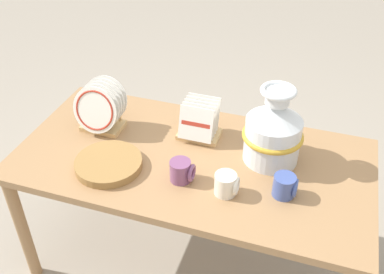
% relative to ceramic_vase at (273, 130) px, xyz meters
% --- Properties ---
extents(ground_plane, '(14.00, 14.00, 0.00)m').
position_rel_ceramic_vase_xyz_m(ground_plane, '(-0.32, -0.10, -0.82)').
color(ground_plane, gray).
extents(display_table, '(1.53, 0.77, 0.67)m').
position_rel_ceramic_vase_xyz_m(display_table, '(-0.32, -0.10, -0.22)').
color(display_table, '#9E754C').
rests_on(display_table, ground_plane).
extents(ceramic_vase, '(0.26, 0.26, 0.35)m').
position_rel_ceramic_vase_xyz_m(ceramic_vase, '(0.00, 0.00, 0.00)').
color(ceramic_vase, silver).
rests_on(ceramic_vase, display_table).
extents(dish_rack_round_plates, '(0.22, 0.18, 0.23)m').
position_rel_ceramic_vase_xyz_m(dish_rack_round_plates, '(-0.79, -0.03, -0.04)').
color(dish_rack_round_plates, tan).
rests_on(dish_rack_round_plates, display_table).
extents(dish_rack_square_plates, '(0.19, 0.16, 0.18)m').
position_rel_ceramic_vase_xyz_m(dish_rack_square_plates, '(-0.34, 0.06, -0.08)').
color(dish_rack_square_plates, tan).
rests_on(dish_rack_square_plates, display_table).
extents(wicker_charger_stack, '(0.28, 0.28, 0.04)m').
position_rel_ceramic_vase_xyz_m(wicker_charger_stack, '(-0.63, -0.27, -0.13)').
color(wicker_charger_stack, olive).
rests_on(wicker_charger_stack, display_table).
extents(mug_plum_glaze, '(0.09, 0.09, 0.09)m').
position_rel_ceramic_vase_xyz_m(mug_plum_glaze, '(-0.31, -0.25, -0.10)').
color(mug_plum_glaze, '#7A4770').
rests_on(mug_plum_glaze, display_table).
extents(mug_cobalt_glaze, '(0.09, 0.09, 0.09)m').
position_rel_ceramic_vase_xyz_m(mug_cobalt_glaze, '(0.09, -0.21, -0.10)').
color(mug_cobalt_glaze, '#42569E').
rests_on(mug_cobalt_glaze, display_table).
extents(mug_cream_glaze, '(0.09, 0.09, 0.09)m').
position_rel_ceramic_vase_xyz_m(mug_cream_glaze, '(-0.12, -0.27, -0.10)').
color(mug_cream_glaze, silver).
rests_on(mug_cream_glaze, display_table).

